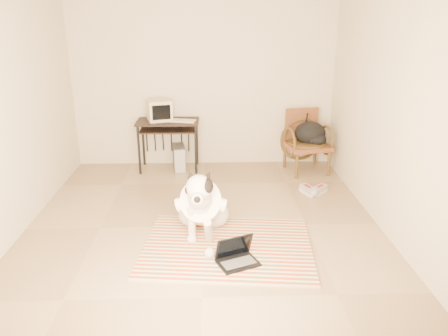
{
  "coord_description": "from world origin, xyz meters",
  "views": [
    {
      "loc": [
        0.08,
        -4.46,
        2.3
      ],
      "look_at": [
        0.23,
        -0.11,
        0.74
      ],
      "focal_mm": 35.0,
      "sensor_mm": 36.0,
      "label": 1
    }
  ],
  "objects_px": {
    "rattan_chair": "(306,141)",
    "computer_desk": "(168,128)",
    "dog": "(202,205)",
    "crt_monitor": "(159,110)",
    "pc_tower": "(179,158)",
    "backpack": "(311,134)",
    "laptop": "(236,256)"
  },
  "relations": [
    {
      "from": "computer_desk",
      "to": "rattan_chair",
      "type": "distance_m",
      "value": 2.09
    },
    {
      "from": "computer_desk",
      "to": "rattan_chair",
      "type": "bearing_deg",
      "value": -3.19
    },
    {
      "from": "dog",
      "to": "crt_monitor",
      "type": "distance_m",
      "value": 2.32
    },
    {
      "from": "dog",
      "to": "backpack",
      "type": "relative_size",
      "value": 2.57
    },
    {
      "from": "crt_monitor",
      "to": "pc_tower",
      "type": "bearing_deg",
      "value": -8.09
    },
    {
      "from": "computer_desk",
      "to": "backpack",
      "type": "xyz_separation_m",
      "value": [
        2.14,
        -0.16,
        -0.08
      ]
    },
    {
      "from": "laptop",
      "to": "crt_monitor",
      "type": "bearing_deg",
      "value": 109.56
    },
    {
      "from": "laptop",
      "to": "backpack",
      "type": "relative_size",
      "value": 0.97
    },
    {
      "from": "rattan_chair",
      "to": "computer_desk",
      "type": "bearing_deg",
      "value": 176.81
    },
    {
      "from": "computer_desk",
      "to": "rattan_chair",
      "type": "relative_size",
      "value": 1.01
    },
    {
      "from": "dog",
      "to": "computer_desk",
      "type": "height_order",
      "value": "dog"
    },
    {
      "from": "computer_desk",
      "to": "laptop",
      "type": "bearing_deg",
      "value": -72.4
    },
    {
      "from": "laptop",
      "to": "rattan_chair",
      "type": "height_order",
      "value": "rattan_chair"
    },
    {
      "from": "dog",
      "to": "computer_desk",
      "type": "relative_size",
      "value": 1.28
    },
    {
      "from": "backpack",
      "to": "computer_desk",
      "type": "bearing_deg",
      "value": 175.82
    },
    {
      "from": "dog",
      "to": "laptop",
      "type": "relative_size",
      "value": 2.64
    },
    {
      "from": "dog",
      "to": "crt_monitor",
      "type": "bearing_deg",
      "value": 106.93
    },
    {
      "from": "dog",
      "to": "pc_tower",
      "type": "xyz_separation_m",
      "value": [
        -0.39,
        2.12,
        -0.15
      ]
    },
    {
      "from": "crt_monitor",
      "to": "computer_desk",
      "type": "bearing_deg",
      "value": -16.72
    },
    {
      "from": "dog",
      "to": "rattan_chair",
      "type": "height_order",
      "value": "rattan_chair"
    },
    {
      "from": "computer_desk",
      "to": "backpack",
      "type": "bearing_deg",
      "value": -4.18
    },
    {
      "from": "dog",
      "to": "pc_tower",
      "type": "distance_m",
      "value": 2.16
    },
    {
      "from": "crt_monitor",
      "to": "pc_tower",
      "type": "height_order",
      "value": "crt_monitor"
    },
    {
      "from": "dog",
      "to": "computer_desk",
      "type": "bearing_deg",
      "value": 104.25
    },
    {
      "from": "dog",
      "to": "pc_tower",
      "type": "relative_size",
      "value": 2.84
    },
    {
      "from": "rattan_chair",
      "to": "backpack",
      "type": "height_order",
      "value": "rattan_chair"
    },
    {
      "from": "pc_tower",
      "to": "computer_desk",
      "type": "bearing_deg",
      "value": 178.97
    },
    {
      "from": "laptop",
      "to": "computer_desk",
      "type": "distance_m",
      "value": 2.94
    },
    {
      "from": "computer_desk",
      "to": "pc_tower",
      "type": "xyz_separation_m",
      "value": [
        0.15,
        -0.0,
        -0.47
      ]
    },
    {
      "from": "laptop",
      "to": "crt_monitor",
      "type": "xyz_separation_m",
      "value": [
        -0.99,
        2.79,
        0.84
      ]
    },
    {
      "from": "computer_desk",
      "to": "crt_monitor",
      "type": "bearing_deg",
      "value": 163.28
    },
    {
      "from": "rattan_chair",
      "to": "dog",
      "type": "bearing_deg",
      "value": -127.63
    }
  ]
}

